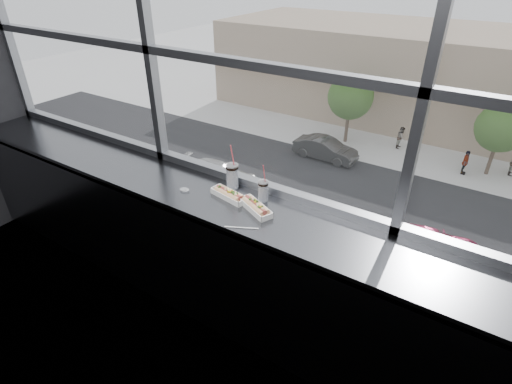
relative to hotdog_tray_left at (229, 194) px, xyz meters
The scene contains 23 objects.
wall_back_lower 0.64m from the hotdog_tray_left, 61.86° to the left, with size 6.00×6.00×0.00m, color black.
window_glass 1.21m from the hotdog_tray_left, 63.75° to the left, with size 6.00×6.00×0.00m, color silver.
window_mullions 1.20m from the hotdog_tray_left, 61.86° to the left, with size 6.00×0.08×2.40m, color gray, non-canonical shape.
counter 0.15m from the hotdog_tray_left, 16.63° to the right, with size 6.00×0.55×0.06m, color slate.
counter_fascia 0.66m from the hotdog_tray_left, 66.59° to the right, with size 6.00×0.04×1.04m, color slate.
hotdog_tray_left is the anchor object (origin of this frame).
hotdog_tray_right 0.25m from the hotdog_tray_left, ahead, with size 0.31×0.21×0.07m.
soda_cup_left 0.17m from the hotdog_tray_left, 115.82° to the left, with size 0.10×0.10×0.36m.
soda_cup_right 0.25m from the hotdog_tray_left, 25.48° to the left, with size 0.08×0.08×0.29m.
loose_straw 0.39m from the hotdog_tray_left, 41.96° to the right, with size 0.01×0.01×0.22m, color white.
wrapper 0.35m from the hotdog_tray_left, 163.55° to the right, with size 0.09×0.06×0.02m, color silver.
plaza_ground 45.39m from the hotdog_tray_left, 89.83° to the left, with size 120.00×120.00×0.00m, color silver.
street_asphalt 23.58m from the hotdog_tray_left, 89.64° to the left, with size 80.00×10.00×0.06m, color black.
far_sidewalk 30.72m from the hotdog_tray_left, 89.74° to the left, with size 80.00×6.00×0.04m, color silver.
far_building 39.09m from the hotdog_tray_left, 89.81° to the left, with size 50.00×14.00×8.00m, color gray.
car_far_a 28.11m from the hotdog_tray_left, 110.49° to the left, with size 6.46×2.69×2.15m, color #363636.
car_near_c 19.63m from the hotdog_tray_left, 88.80° to the left, with size 6.27×2.61×2.09m, color #B42755.
car_near_b 20.74m from the hotdog_tray_left, 111.85° to the left, with size 5.62×2.34×1.87m, color black.
car_near_a 23.58m from the hotdog_tray_left, 129.04° to the left, with size 6.95×2.90×2.32m, color beige.
pedestrian_a 31.76m from the hotdog_tray_left, 99.18° to the left, with size 0.95×0.71×2.13m, color #66605B.
pedestrian_b 29.45m from the hotdog_tray_left, 89.37° to the left, with size 0.96×0.72×2.15m, color #66605B.
tree_left 30.76m from the hotdog_tray_left, 107.62° to the left, with size 3.63×3.63×5.68m.
tree_center 29.57m from the hotdog_tray_left, 86.45° to the left, with size 3.33×3.33×5.20m.
Camera 1 is at (1.36, -0.69, 2.61)m, focal length 28.00 mm.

